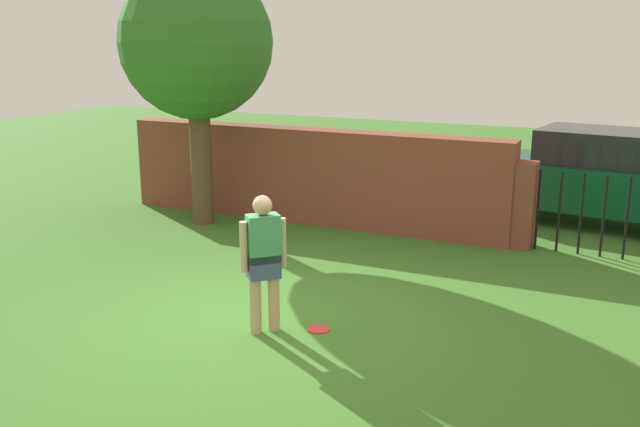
% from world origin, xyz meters
% --- Properties ---
extents(ground_plane, '(40.00, 40.00, 0.00)m').
position_xyz_m(ground_plane, '(0.00, 0.00, 0.00)').
color(ground_plane, '#3D7528').
extents(brick_wall, '(7.38, 0.50, 1.71)m').
position_xyz_m(brick_wall, '(-1.50, 4.38, 0.86)').
color(brick_wall, brown).
rests_on(brick_wall, ground).
extents(tree, '(2.67, 2.67, 4.56)m').
position_xyz_m(tree, '(-3.22, 3.45, 3.19)').
color(tree, brown).
rests_on(tree, ground).
extents(person, '(0.41, 0.41, 1.62)m').
position_xyz_m(person, '(0.23, -0.33, 0.90)').
color(person, tan).
rests_on(person, ground).
extents(fence_gate, '(2.62, 0.44, 1.40)m').
position_xyz_m(fence_gate, '(3.38, 4.38, 0.70)').
color(fence_gate, brown).
rests_on(fence_gate, ground).
extents(car, '(4.39, 2.36, 1.72)m').
position_xyz_m(car, '(3.27, 6.45, 0.86)').
color(car, '#0C4C2D').
rests_on(car, ground).
extents(frisbee_red, '(0.27, 0.27, 0.02)m').
position_xyz_m(frisbee_red, '(0.78, -0.03, 0.01)').
color(frisbee_red, red).
rests_on(frisbee_red, ground).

